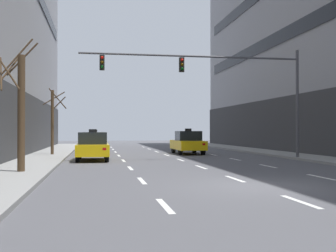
{
  "coord_description": "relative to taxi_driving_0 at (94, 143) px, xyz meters",
  "views": [
    {
      "loc": [
        -4.97,
        -12.78,
        1.76
      ],
      "look_at": [
        0.67,
        20.33,
        2.11
      ],
      "focal_mm": 45.48,
      "sensor_mm": 36.0,
      "label": 1
    }
  ],
  "objects": [
    {
      "name": "lane_stripe_l3_s10",
      "position": [
        8.46,
        12.97,
        -0.8
      ],
      "size": [
        0.16,
        2.0,
        0.01
      ],
      "primitive_type": "cube",
      "color": "silver",
      "rests_on": "ground"
    },
    {
      "name": "ground_plane",
      "position": [
        5.08,
        -19.03,
        -0.81
      ],
      "size": [
        120.0,
        120.0,
        0.0
      ],
      "primitive_type": "plane",
      "color": "#515156"
    },
    {
      "name": "lane_stripe_l2_s9",
      "position": [
        5.08,
        7.97,
        -0.8
      ],
      "size": [
        0.16,
        2.0,
        0.01
      ],
      "primitive_type": "cube",
      "color": "silver",
      "rests_on": "ground"
    },
    {
      "name": "lane_stripe_l1_s5",
      "position": [
        1.7,
        -12.03,
        -0.8
      ],
      "size": [
        0.16,
        2.0,
        0.01
      ],
      "primitive_type": "cube",
      "color": "silver",
      "rests_on": "ground"
    },
    {
      "name": "lane_stripe_l1_s9",
      "position": [
        1.7,
        7.97,
        -0.8
      ],
      "size": [
        0.16,
        2.0,
        0.01
      ],
      "primitive_type": "cube",
      "color": "silver",
      "rests_on": "ground"
    },
    {
      "name": "lane_stripe_l2_s5",
      "position": [
        5.08,
        -12.03,
        -0.8
      ],
      "size": [
        0.16,
        2.0,
        0.01
      ],
      "primitive_type": "cube",
      "color": "silver",
      "rests_on": "ground"
    },
    {
      "name": "lane_stripe_l2_s6",
      "position": [
        5.08,
        -7.03,
        -0.8
      ],
      "size": [
        0.16,
        2.0,
        0.01
      ],
      "primitive_type": "cube",
      "color": "silver",
      "rests_on": "ground"
    },
    {
      "name": "taxi_driving_2",
      "position": [
        -0.07,
        -6.61,
        0.01
      ],
      "size": [
        1.86,
        4.41,
        1.83
      ],
      "color": "black",
      "rests_on": "ground"
    },
    {
      "name": "lane_stripe_l3_s6",
      "position": [
        8.46,
        -7.03,
        -0.8
      ],
      "size": [
        0.16,
        2.0,
        0.01
      ],
      "primitive_type": "cube",
      "color": "silver",
      "rests_on": "ground"
    },
    {
      "name": "lane_stripe_l3_s4",
      "position": [
        8.46,
        -17.03,
        -0.8
      ],
      "size": [
        0.16,
        2.0,
        0.01
      ],
      "primitive_type": "cube",
      "color": "silver",
      "rests_on": "ground"
    },
    {
      "name": "street_tree_1",
      "position": [
        -2.84,
        -14.26,
        1.84
      ],
      "size": [
        1.51,
        1.84,
        5.44
      ],
      "color": "#4C3823",
      "rests_on": "sidewalk_left"
    },
    {
      "name": "lane_stripe_l2_s3",
      "position": [
        5.08,
        -22.03,
        -0.8
      ],
      "size": [
        0.16,
        2.0,
        0.01
      ],
      "primitive_type": "cube",
      "color": "silver",
      "rests_on": "ground"
    },
    {
      "name": "lane_stripe_l1_s10",
      "position": [
        1.7,
        12.97,
        -0.8
      ],
      "size": [
        0.16,
        2.0,
        0.01
      ],
      "primitive_type": "cube",
      "color": "silver",
      "rests_on": "ground"
    },
    {
      "name": "traffic_signal_0",
      "position": [
        7.47,
        -7.6,
        4.11
      ],
      "size": [
        13.19,
        0.35,
        6.51
      ],
      "color": "#4C4C51",
      "rests_on": "sidewalk_right"
    },
    {
      "name": "lane_stripe_l3_s8",
      "position": [
        8.46,
        2.97,
        -0.8
      ],
      "size": [
        0.16,
        2.0,
        0.01
      ],
      "primitive_type": "cube",
      "color": "silver",
      "rests_on": "ground"
    },
    {
      "name": "lane_stripe_l1_s4",
      "position": [
        1.7,
        -17.03,
        -0.8
      ],
      "size": [
        0.16,
        2.0,
        0.01
      ],
      "primitive_type": "cube",
      "color": "silver",
      "rests_on": "ground"
    },
    {
      "name": "lane_stripe_l1_s7",
      "position": [
        1.7,
        -2.03,
        -0.8
      ],
      "size": [
        0.16,
        2.0,
        0.01
      ],
      "primitive_type": "cube",
      "color": "silver",
      "rests_on": "ground"
    },
    {
      "name": "lane_stripe_l1_s8",
      "position": [
        1.7,
        2.97,
        -0.8
      ],
      "size": [
        0.16,
        2.0,
        0.01
      ],
      "primitive_type": "cube",
      "color": "silver",
      "rests_on": "ground"
    },
    {
      "name": "lane_stripe_l3_s9",
      "position": [
        8.46,
        7.97,
        -0.8
      ],
      "size": [
        0.16,
        2.0,
        0.01
      ],
      "primitive_type": "cube",
      "color": "silver",
      "rests_on": "ground"
    },
    {
      "name": "taxi_driving_0",
      "position": [
        0.0,
        0.0,
        0.0
      ],
      "size": [
        1.99,
        4.43,
        1.81
      ],
      "color": "black",
      "rests_on": "ground"
    },
    {
      "name": "taxi_driving_1",
      "position": [
        6.9,
        -0.75,
        0.04
      ],
      "size": [
        1.92,
        4.57,
        1.9
      ],
      "color": "black",
      "rests_on": "ground"
    },
    {
      "name": "lane_stripe_l2_s8",
      "position": [
        5.08,
        2.97,
        -0.8
      ],
      "size": [
        0.16,
        2.0,
        0.01
      ],
      "primitive_type": "cube",
      "color": "silver",
      "rests_on": "ground"
    },
    {
      "name": "lane_stripe_l2_s4",
      "position": [
        5.08,
        -17.03,
        -0.8
      ],
      "size": [
        0.16,
        2.0,
        0.01
      ],
      "primitive_type": "cube",
      "color": "silver",
      "rests_on": "ground"
    },
    {
      "name": "lane_stripe_l2_s7",
      "position": [
        5.08,
        -2.03,
        -0.8
      ],
      "size": [
        0.16,
        2.0,
        0.01
      ],
      "primitive_type": "cube",
      "color": "silver",
      "rests_on": "ground"
    },
    {
      "name": "lane_stripe_l1_s3",
      "position": [
        1.7,
        -22.03,
        -0.8
      ],
      "size": [
        0.16,
        2.0,
        0.01
      ],
      "primitive_type": "cube",
      "color": "silver",
      "rests_on": "ground"
    },
    {
      "name": "lane_stripe_l3_s7",
      "position": [
        8.46,
        -2.03,
        -0.8
      ],
      "size": [
        0.16,
        2.0,
        0.01
      ],
      "primitive_type": "cube",
      "color": "silver",
      "rests_on": "ground"
    },
    {
      "name": "lane_stripe_l3_s5",
      "position": [
        8.46,
        -12.03,
        -0.8
      ],
      "size": [
        0.16,
        2.0,
        0.01
      ],
      "primitive_type": "cube",
      "color": "silver",
      "rests_on": "ground"
    },
    {
      "name": "lane_stripe_l2_s10",
      "position": [
        5.08,
        12.97,
        -0.8
      ],
      "size": [
        0.16,
        2.0,
        0.01
      ],
      "primitive_type": "cube",
      "color": "silver",
      "rests_on": "ground"
    },
    {
      "name": "lane_stripe_l1_s6",
      "position": [
        1.7,
        -7.03,
        -0.8
      ],
      "size": [
        0.16,
        2.0,
        0.01
      ],
      "primitive_type": "cube",
      "color": "silver",
      "rests_on": "ground"
    },
    {
      "name": "street_tree_2",
      "position": [
        -2.77,
        -2.05,
        1.69
      ],
      "size": [
        1.69,
        1.86,
        4.4
      ],
      "color": "#4C3823",
      "rests_on": "sidewalk_left"
    }
  ]
}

